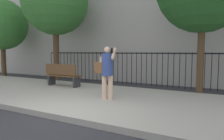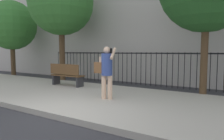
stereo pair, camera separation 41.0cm
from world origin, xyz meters
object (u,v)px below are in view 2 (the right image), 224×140
at_px(street_bench, 66,74).
at_px(street_tree_mid, 12,26).
at_px(pedestrian_on_phone, 106,69).
at_px(street_tree_near, 61,3).

relative_size(street_bench, street_tree_mid, 0.33).
bearing_deg(pedestrian_on_phone, street_bench, 157.63).
xyz_separation_m(pedestrian_on_phone, street_tree_mid, (-8.91, 2.61, 2.17)).
distance_m(pedestrian_on_phone, street_tree_near, 5.92).
bearing_deg(street_bench, pedestrian_on_phone, -22.37).
xyz_separation_m(street_tree_near, street_tree_mid, (-4.48, 0.10, -0.85)).
bearing_deg(street_tree_near, street_bench, -40.35).
relative_size(pedestrian_on_phone, street_tree_near, 0.28).
relative_size(street_bench, street_tree_near, 0.28).
bearing_deg(street_bench, street_tree_near, 139.65).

